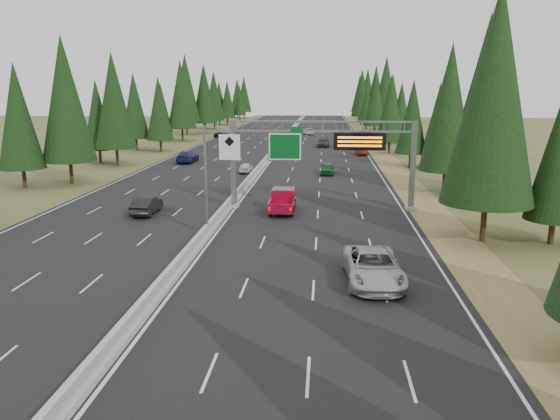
{
  "coord_description": "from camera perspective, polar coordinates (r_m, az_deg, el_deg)",
  "views": [
    {
      "loc": [
        8.45,
        -13.11,
        10.6
      ],
      "look_at": [
        5.76,
        20.0,
        3.2
      ],
      "focal_mm": 35.0,
      "sensor_mm": 36.0,
      "label": 1
    }
  ],
  "objects": [
    {
      "name": "shoulder_left",
      "position": [
        97.31,
        -11.1,
        6.09
      ],
      "size": [
        3.6,
        260.0,
        0.06
      ],
      "primitive_type": "cube",
      "color": "#4D5728",
      "rests_on": "ground"
    },
    {
      "name": "car_ahead_green",
      "position": [
        68.96,
        4.95,
        4.34
      ],
      "size": [
        1.76,
        4.22,
        1.43
      ],
      "primitive_type": "imported",
      "rotation": [
        0.0,
        0.0,
        -0.02
      ],
      "color": "#14581F",
      "rests_on": "road"
    },
    {
      "name": "car_onc_blue",
      "position": [
        81.02,
        -9.63,
        5.51
      ],
      "size": [
        2.42,
        5.72,
        1.65
      ],
      "primitive_type": "imported",
      "rotation": [
        0.0,
        0.0,
        3.12
      ],
      "color": "navy",
      "rests_on": "road"
    },
    {
      "name": "car_ahead_dkgrey",
      "position": [
        101.8,
        4.57,
        7.02
      ],
      "size": [
        2.28,
        5.31,
        1.53
      ],
      "primitive_type": "imported",
      "rotation": [
        0.0,
        0.0,
        -0.03
      ],
      "color": "black",
      "rests_on": "road"
    },
    {
      "name": "silver_minivan",
      "position": [
        30.75,
        9.72,
        -5.86
      ],
      "size": [
        3.35,
        6.65,
        1.81
      ],
      "primitive_type": "imported",
      "rotation": [
        0.0,
        0.0,
        0.06
      ],
      "color": "#AFAFB4",
      "rests_on": "road"
    },
    {
      "name": "red_pickup",
      "position": [
        47.97,
        0.31,
        1.17
      ],
      "size": [
        2.08,
        5.81,
        1.89
      ],
      "color": "black",
      "rests_on": "road"
    },
    {
      "name": "tree_row_left",
      "position": [
        84.56,
        -16.64,
        10.87
      ],
      "size": [
        10.8,
        238.2,
        18.64
      ],
      "color": "black",
      "rests_on": "ground"
    },
    {
      "name": "road",
      "position": [
        94.09,
        -0.54,
        6.11
      ],
      "size": [
        32.0,
        260.0,
        0.08
      ],
      "primitive_type": "cube",
      "color": "black",
      "rests_on": "ground"
    },
    {
      "name": "car_onc_far",
      "position": [
        122.89,
        -6.19,
        7.89
      ],
      "size": [
        2.41,
        4.93,
        1.35
      ],
      "primitive_type": "imported",
      "rotation": [
        0.0,
        0.0,
        3.11
      ],
      "color": "black",
      "rests_on": "road"
    },
    {
      "name": "car_ahead_dkred",
      "position": [
        90.17,
        8.51,
        6.21
      ],
      "size": [
        1.82,
        4.68,
        1.52
      ],
      "primitive_type": "imported",
      "rotation": [
        0.0,
        0.0,
        0.05
      ],
      "color": "#52160B",
      "rests_on": "road"
    },
    {
      "name": "shoulder_right",
      "position": [
        94.17,
        10.37,
        5.91
      ],
      "size": [
        3.6,
        260.0,
        0.06
      ],
      "primitive_type": "cube",
      "color": "olive",
      "rests_on": "ground"
    },
    {
      "name": "median_barrier",
      "position": [
        94.04,
        -0.54,
        6.34
      ],
      "size": [
        0.7,
        260.0,
        0.85
      ],
      "color": "#989892",
      "rests_on": "road"
    },
    {
      "name": "hov_sign_pole",
      "position": [
        39.32,
        -6.97,
        3.87
      ],
      "size": [
        2.8,
        0.5,
        8.0
      ],
      "color": "slate",
      "rests_on": "road"
    },
    {
      "name": "car_ahead_far",
      "position": [
        135.89,
        1.94,
        8.39
      ],
      "size": [
        1.58,
        3.93,
        1.34
      ],
      "primitive_type": "imported",
      "rotation": [
        0.0,
        0.0,
        -0.0
      ],
      "color": "black",
      "rests_on": "road"
    },
    {
      "name": "tree_row_right",
      "position": [
        87.18,
        14.04,
        11.33
      ],
      "size": [
        11.68,
        240.86,
        18.92
      ],
      "color": "black",
      "rests_on": "ground"
    },
    {
      "name": "car_onc_near",
      "position": [
        48.1,
        -13.75,
        0.49
      ],
      "size": [
        1.73,
        4.69,
        1.53
      ],
      "primitive_type": "imported",
      "rotation": [
        0.0,
        0.0,
        3.16
      ],
      "color": "black",
      "rests_on": "road"
    },
    {
      "name": "car_onc_white",
      "position": [
        70.21,
        -3.56,
        4.45
      ],
      "size": [
        1.63,
        3.83,
        1.29
      ],
      "primitive_type": "imported",
      "rotation": [
        0.0,
        0.0,
        3.11
      ],
      "color": "silver",
      "rests_on": "road"
    },
    {
      "name": "car_ahead_white",
      "position": [
        129.36,
        3.03,
        8.19
      ],
      "size": [
        2.72,
        5.28,
        1.42
      ],
      "primitive_type": "imported",
      "rotation": [
        0.0,
        0.0,
        0.07
      ],
      "color": "silver",
      "rests_on": "road"
    },
    {
      "name": "sign_gantry",
      "position": [
        48.29,
        5.2,
        6.17
      ],
      "size": [
        16.75,
        0.98,
        7.8
      ],
      "color": "slate",
      "rests_on": "road"
    }
  ]
}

